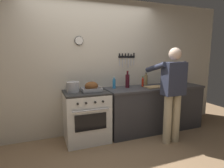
{
  "coord_description": "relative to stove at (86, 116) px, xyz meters",
  "views": [
    {
      "loc": [
        -0.97,
        -2.19,
        1.57
      ],
      "look_at": [
        0.22,
        0.85,
        1.03
      ],
      "focal_mm": 30.14,
      "sensor_mm": 36.0,
      "label": 1
    }
  ],
  "objects": [
    {
      "name": "bottle_hot_sauce",
      "position": [
        1.19,
        0.08,
        0.54
      ],
      "size": [
        0.04,
        0.04,
        0.21
      ],
      "color": "red",
      "rests_on": "counter_block"
    },
    {
      "name": "ground_plane",
      "position": [
        0.22,
        -0.99,
        -0.45
      ],
      "size": [
        8.0,
        8.0,
        0.0
      ],
      "primitive_type": "plane",
      "color": "#937251"
    },
    {
      "name": "cutting_board",
      "position": [
        1.36,
        -0.09,
        0.46
      ],
      "size": [
        0.36,
        0.24,
        0.02
      ],
      "primitive_type": "cube",
      "color": "tan",
      "rests_on": "counter_block"
    },
    {
      "name": "stove",
      "position": [
        0.0,
        0.0,
        0.0
      ],
      "size": [
        0.76,
        0.67,
        0.9
      ],
      "color": "white",
      "rests_on": "ground"
    },
    {
      "name": "person_cook",
      "position": [
        1.38,
        -0.6,
        0.5
      ],
      "size": [
        0.51,
        0.63,
        1.66
      ],
      "rotation": [
        0.0,
        0.0,
        1.62
      ],
      "color": "#C6B793",
      "rests_on": "ground"
    },
    {
      "name": "bottle_vinegar",
      "position": [
        1.36,
        0.23,
        0.56
      ],
      "size": [
        0.07,
        0.07,
        0.26
      ],
      "color": "#997F4C",
      "rests_on": "counter_block"
    },
    {
      "name": "bottle_wine_red",
      "position": [
        0.86,
        0.1,
        0.59
      ],
      "size": [
        0.08,
        0.08,
        0.33
      ],
      "color": "#47141E",
      "rests_on": "counter_block"
    },
    {
      "name": "stock_pot",
      "position": [
        -0.22,
        0.05,
        0.54
      ],
      "size": [
        0.22,
        0.22,
        0.18
      ],
      "color": "#B7B7BC",
      "rests_on": "stove"
    },
    {
      "name": "bottle_dish_soap",
      "position": [
        0.58,
        0.11,
        0.54
      ],
      "size": [
        0.06,
        0.06,
        0.23
      ],
      "color": "#338CCC",
      "rests_on": "counter_block"
    },
    {
      "name": "roasting_pan",
      "position": [
        0.1,
        -0.01,
        0.53
      ],
      "size": [
        0.35,
        0.26,
        0.17
      ],
      "color": "#B7B7BC",
      "rests_on": "stove"
    },
    {
      "name": "wall_back",
      "position": [
        0.22,
        0.36,
        0.85
      ],
      "size": [
        6.0,
        0.13,
        2.6
      ],
      "color": "beige",
      "rests_on": "ground"
    },
    {
      "name": "counter_block",
      "position": [
        1.42,
        0.0,
        0.0
      ],
      "size": [
        2.03,
        0.65,
        0.9
      ],
      "color": "#38383D",
      "rests_on": "ground"
    }
  ]
}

